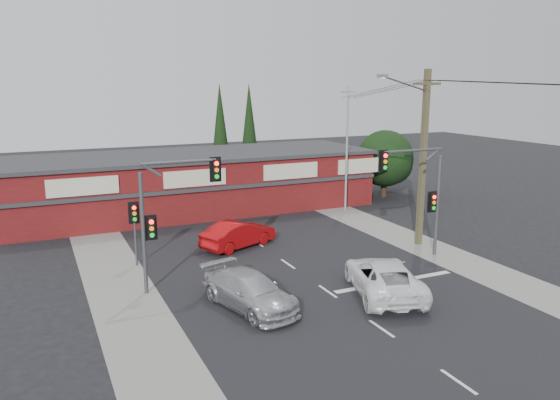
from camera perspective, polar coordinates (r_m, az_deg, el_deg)
name	(u,v)px	position (r m, az deg, el deg)	size (l,w,h in m)	color
ground	(315,283)	(26.17, 3.63, -8.61)	(120.00, 120.00, 0.00)	black
road_strip	(272,253)	(30.41, -0.85, -5.56)	(14.00, 70.00, 0.01)	black
verge_left	(114,275)	(28.25, -16.96, -7.51)	(3.00, 70.00, 0.02)	gray
verge_right	(397,235)	(34.57, 12.17, -3.63)	(3.00, 70.00, 0.02)	gray
stop_line	(394,282)	(26.76, 11.87, -8.34)	(6.50, 0.35, 0.01)	silver
white_suv	(384,277)	(24.96, 10.79, -7.92)	(2.63, 5.71, 1.59)	white
silver_suv	(249,291)	(23.15, -3.22, -9.46)	(2.10, 5.16, 1.50)	#AEB1B4
red_sedan	(238,234)	(31.39, -4.36, -3.57)	(1.62, 4.65, 1.53)	#A30A0C
lane_dashes	(288,264)	(28.61, 0.85, -6.70)	(0.12, 43.44, 0.01)	silver
shop_building	(194,182)	(40.57, -9.02, 1.92)	(27.30, 8.40, 4.22)	#541012
tree_cluster	(384,161)	(45.83, 10.77, 4.00)	(5.90, 5.10, 5.50)	#2D2116
conifer_near	(220,127)	(48.11, -6.26, 7.62)	(1.80, 1.80, 9.25)	#2D2116
conifer_far	(249,124)	(51.17, -3.23, 7.95)	(1.80, 1.80, 9.25)	#2D2116
traffic_mast_left	(166,206)	(24.67, -11.78, -0.60)	(3.77, 0.27, 5.97)	#47494C
traffic_mast_right	(422,186)	(29.64, 14.58, 1.44)	(3.96, 0.27, 5.97)	#47494C
pedestal_signal	(134,221)	(28.70, -14.97, -2.08)	(0.55, 0.27, 3.38)	#47494C
utility_pole	(422,153)	(31.87, 14.57, 4.82)	(4.38, 0.59, 10.00)	brown
steel_pole	(347,147)	(39.63, 7.00, 5.49)	(1.20, 0.16, 9.00)	gray
power_lines	(504,88)	(27.71, 22.40, 10.80)	(2.01, 29.00, 1.22)	black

